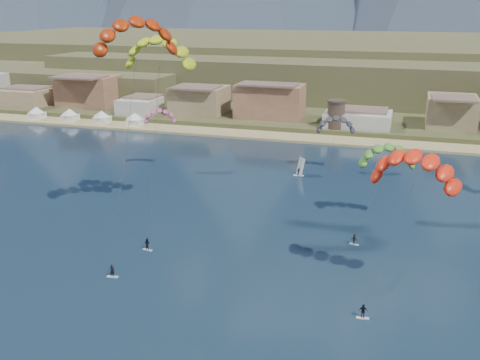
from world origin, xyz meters
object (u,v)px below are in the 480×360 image
object	(u,v)px
watchtower	(336,114)
kitesurfer_yellow	(159,48)
kitesurfer_red	(136,30)
kitesurfer_orange	(415,163)
windsurfer	(299,170)
kitesurfer_green	(388,152)

from	to	relation	value
watchtower	kitesurfer_yellow	distance (m)	85.10
watchtower	kitesurfer_red	distance (m)	92.95
kitesurfer_orange	windsurfer	distance (m)	57.89
kitesurfer_red	windsurfer	bearing A→B (deg)	65.93
watchtower	kitesurfer_green	xyz separation A→B (m)	(18.04, -68.40, 6.76)
watchtower	kitesurfer_orange	bearing A→B (deg)	-76.67
watchtower	kitesurfer_green	size ratio (longest dim) A/B	0.49
windsurfer	kitesurfer_red	bearing A→B (deg)	-114.07
kitesurfer_orange	watchtower	bearing A→B (deg)	103.33
kitesurfer_green	windsurfer	distance (m)	33.21
watchtower	kitesurfer_green	bearing A→B (deg)	-75.23
kitesurfer_red	windsurfer	size ratio (longest dim) A/B	9.11
kitesurfer_orange	kitesurfer_green	bearing A→B (deg)	99.45
windsurfer	kitesurfer_green	bearing A→B (deg)	-49.63
watchtower	kitesurfer_orange	size ratio (longest dim) A/B	0.39
kitesurfer_yellow	windsurfer	xyz separation A→B (m)	(18.23, 34.15, -29.66)
kitesurfer_yellow	kitesurfer_orange	world-z (taller)	kitesurfer_yellow
watchtower	kitesurfer_yellow	xyz separation A→B (m)	(-20.31, -78.89, 24.63)
kitesurfer_green	kitesurfer_yellow	bearing A→B (deg)	-164.70
watchtower	windsurfer	world-z (taller)	watchtower
kitesurfer_green	watchtower	bearing A→B (deg)	104.77
kitesurfer_green	windsurfer	xyz separation A→B (m)	(-20.11, 23.66, -11.79)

